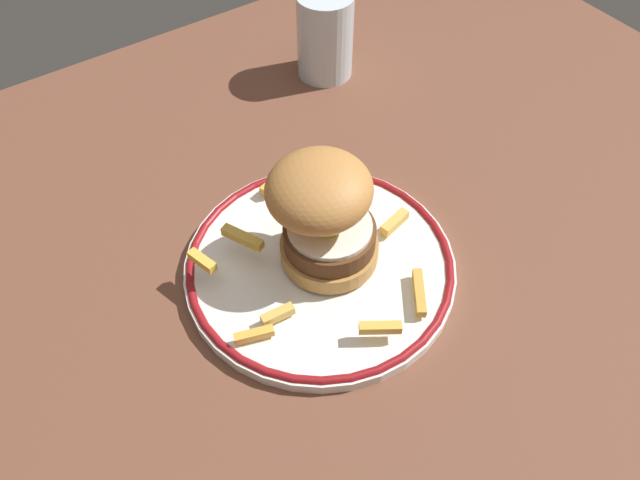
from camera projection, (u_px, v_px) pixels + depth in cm
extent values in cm
cube|color=brown|center=(323.00, 319.00, 59.38)|extent=(123.39, 98.78, 4.00)
cylinder|color=white|center=(320.00, 267.00, 60.08)|extent=(25.81, 25.81, 1.20)
torus|color=maroon|center=(320.00, 263.00, 59.61)|extent=(25.41, 25.41, 0.80)
cylinder|color=#B8813E|center=(329.00, 249.00, 59.03)|extent=(9.26, 9.26, 1.80)
cylinder|color=#53311A|center=(329.00, 236.00, 57.52)|extent=(8.56, 8.56, 2.09)
cylinder|color=white|center=(330.00, 226.00, 56.52)|extent=(7.77, 7.77, 0.50)
ellipsoid|color=yellow|center=(327.00, 225.00, 55.71)|extent=(2.60, 2.60, 1.40)
ellipsoid|color=#BC7C3E|center=(319.00, 190.00, 53.78)|extent=(10.59, 10.36, 5.56)
cube|color=gold|center=(278.00, 315.00, 54.93)|extent=(3.12, 1.15, 0.87)
cube|color=#DFB24F|center=(395.00, 222.00, 61.69)|extent=(3.58, 1.75, 0.97)
cube|color=gold|center=(243.00, 238.00, 58.10)|extent=(2.66, 4.22, 0.91)
cube|color=gold|center=(274.00, 183.00, 65.13)|extent=(3.66, 1.90, 0.94)
cube|color=gold|center=(380.00, 328.00, 53.10)|extent=(3.51, 2.71, 0.86)
cube|color=gold|center=(256.00, 337.00, 53.55)|extent=(3.53, 1.83, 0.79)
cube|color=gold|center=(419.00, 292.00, 56.44)|extent=(3.45, 4.42, 0.86)
cube|color=#E9B44E|center=(334.00, 201.00, 63.61)|extent=(4.21, 2.43, 0.79)
cube|color=#EEA951|center=(298.00, 198.00, 63.80)|extent=(3.44, 2.45, 0.96)
cube|color=#EFB740|center=(202.00, 261.00, 56.51)|extent=(1.65, 3.08, 0.87)
cube|color=gold|center=(357.00, 187.00, 64.93)|extent=(1.50, 3.18, 0.78)
cylinder|color=silver|center=(325.00, 35.00, 76.72)|extent=(6.93, 6.93, 10.56)
cylinder|color=silver|center=(325.00, 49.00, 78.16)|extent=(6.38, 6.38, 6.83)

